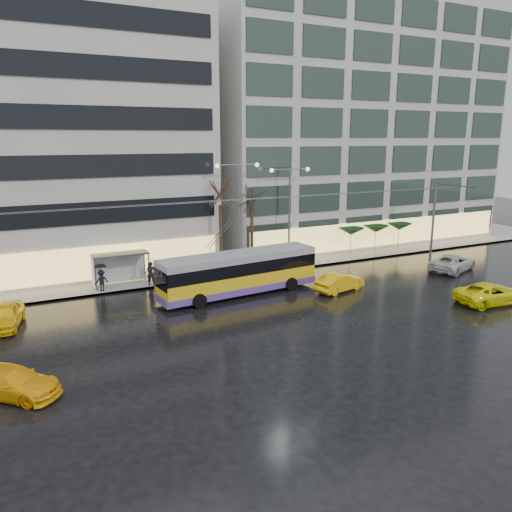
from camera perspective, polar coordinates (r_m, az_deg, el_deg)
ground at (r=33.03m, az=2.57°, el=-6.49°), size 140.00×140.00×0.00m
sidewalk at (r=45.93m, az=-3.68°, el=-0.69°), size 80.00×10.00×0.15m
kerb at (r=41.56m, az=-1.04°, el=-2.18°), size 80.00×0.10×0.15m
building_right at (r=57.40m, az=10.44°, el=14.60°), size 32.00×14.00×25.00m
trolleybus at (r=36.38m, az=-1.97°, el=-2.09°), size 12.28×5.02×5.61m
catenary at (r=39.23m, az=-1.69°, el=3.15°), size 42.24×5.12×7.00m
bus_shelter at (r=39.53m, az=-15.83°, el=-0.68°), size 4.20×1.60×2.51m
street_lamp_near at (r=41.95m, az=-2.10°, el=6.21°), size 3.96×0.36×9.03m
street_lamp_far at (r=44.26m, az=3.84°, el=6.21°), size 3.96×0.36×8.53m
tree_a at (r=41.42m, az=-4.14°, el=7.62°), size 3.20×3.20×8.40m
tree_b at (r=42.89m, az=-0.49°, el=6.93°), size 3.20×3.20×7.70m
parasol_a at (r=48.77m, az=10.81°, el=2.78°), size 2.50×2.50×2.65m
parasol_b at (r=50.62m, az=13.52°, el=3.03°), size 2.50×2.50×2.65m
parasol_c at (r=52.57m, az=16.05°, el=3.25°), size 2.50×2.50×2.65m
taxi_a at (r=33.92m, az=-26.77°, el=-6.13°), size 2.58×4.54×1.46m
taxi_b at (r=37.84m, az=9.53°, el=-2.97°), size 4.38×2.38×1.37m
taxi_c at (r=38.21m, az=25.28°, el=-3.89°), size 5.41×2.92×1.44m
taxi_d at (r=25.27m, az=-26.22°, el=-12.79°), size 4.66×4.39×1.32m
sedan_silver at (r=46.21m, az=21.57°, el=-0.70°), size 5.74×4.02×1.45m
pedestrian_a at (r=38.89m, az=-11.94°, el=-1.29°), size 1.24×1.25×2.19m
pedestrian_b at (r=40.08m, az=-12.12°, el=-1.82°), size 0.85×0.73×1.53m
pedestrian_c at (r=38.41m, az=-17.28°, el=-2.26°), size 1.16×0.99×2.11m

